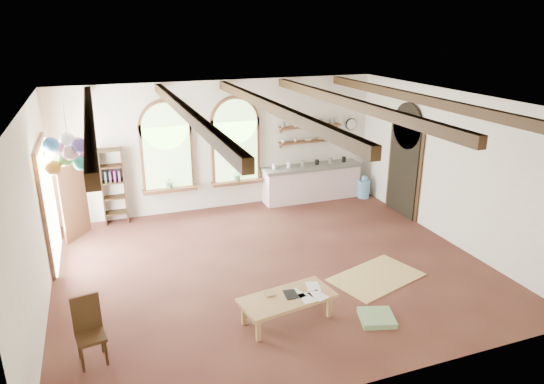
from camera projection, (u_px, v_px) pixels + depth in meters
name	position (u px, v px, depth m)	size (l,w,h in m)	color
floor	(272.00, 266.00, 9.46)	(8.00, 8.00, 0.00)	brown
ceiling_beams	(272.00, 107.00, 8.43)	(6.20, 6.80, 0.18)	#3D2A13
window_left	(167.00, 150.00, 11.50)	(1.30, 0.28, 2.20)	brown
window_right	(236.00, 144.00, 12.05)	(1.30, 0.28, 2.20)	brown
left_doorway	(49.00, 205.00, 9.39)	(0.10, 1.90, 2.50)	brown
right_doorway	(404.00, 171.00, 11.71)	(0.10, 1.30, 2.40)	black
kitchen_counter	(311.00, 182.00, 12.89)	(2.68, 0.62, 0.94)	white
wall_shelf_lower	(310.00, 141.00, 12.69)	(1.70, 0.24, 0.04)	brown
wall_shelf_upper	(310.00, 126.00, 12.56)	(1.70, 0.24, 0.04)	brown
wall_clock	(351.00, 124.00, 13.04)	(0.32, 0.32, 0.04)	black
bookshelf	(113.00, 186.00, 11.22)	(0.53, 0.32, 1.80)	#3D2A13
coffee_table	(287.00, 299.00, 7.61)	(1.59, 0.91, 0.43)	#A66E4C
side_chair	(92.00, 344.00, 6.71)	(0.44, 0.44, 0.97)	#3D2A13
floor_mat	(376.00, 277.00, 9.02)	(1.66, 1.03, 0.02)	tan
floor_cushion	(377.00, 318.00, 7.71)	(0.53, 0.53, 0.09)	#7A9F6E
water_jug_a	(364.00, 188.00, 13.07)	(0.32, 0.32, 0.62)	#5F9ECD
water_jug_b	(347.00, 185.00, 13.30)	(0.33, 0.33, 0.63)	#5F9ECD
balloon_cluster	(69.00, 153.00, 8.44)	(0.85, 0.93, 1.16)	silver
table_book	(265.00, 294.00, 7.64)	(0.16, 0.23, 0.02)	olive
tablet	(291.00, 294.00, 7.65)	(0.20, 0.29, 0.01)	black
potted_plant_left	(170.00, 182.00, 11.66)	(0.27, 0.23, 0.30)	#598C4C
potted_plant_right	(238.00, 175.00, 12.22)	(0.27, 0.23, 0.30)	#598C4C
shelf_cup_a	(283.00, 141.00, 12.42)	(0.12, 0.10, 0.10)	white
shelf_cup_b	(296.00, 140.00, 12.54)	(0.10, 0.10, 0.09)	beige
shelf_bowl_a	(308.00, 140.00, 12.66)	(0.22, 0.22, 0.05)	beige
shelf_bowl_b	(320.00, 138.00, 12.77)	(0.20, 0.20, 0.06)	#8C664C
shelf_vase	(332.00, 135.00, 12.86)	(0.18, 0.18, 0.19)	slate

